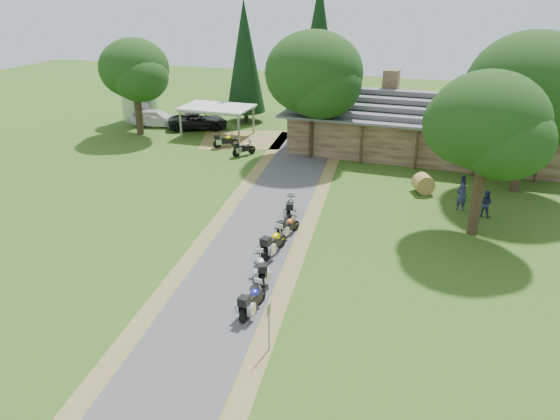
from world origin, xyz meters
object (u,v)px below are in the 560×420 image
(lodge, at_px, (425,123))
(motorcycle_row_d, at_px, (288,225))
(motorcycle_row_b, at_px, (261,267))
(hay_bale, at_px, (423,184))
(motorcycle_row_e, at_px, (290,206))
(motorcycle_carport_a, at_px, (226,140))
(silo, at_px, (138,85))
(carport, at_px, (218,121))
(car_dark_suv, at_px, (198,117))
(motorcycle_row_a, at_px, (253,299))
(car_white_sedan, at_px, (156,115))
(motorcycle_row_c, at_px, (274,241))
(motorcycle_carport_b, at_px, (244,148))

(lodge, bearing_deg, motorcycle_row_d, -105.63)
(motorcycle_row_b, height_order, hay_bale, motorcycle_row_b)
(motorcycle_row_e, relative_size, motorcycle_carport_a, 1.01)
(silo, relative_size, carport, 1.14)
(silo, bearing_deg, motorcycle_carport_a, -26.01)
(silo, xyz_separation_m, motorcycle_row_b, (22.49, -24.81, -2.79))
(car_dark_suv, relative_size, motorcycle_row_a, 3.08)
(car_white_sedan, bearing_deg, motorcycle_row_e, -143.72)
(carport, bearing_deg, motorcycle_row_d, -55.32)
(motorcycle_row_c, relative_size, motorcycle_row_d, 1.16)
(motorcycle_row_b, xyz_separation_m, motorcycle_carport_b, (-8.33, 17.46, -0.00))
(hay_bale, bearing_deg, carport, 156.16)
(silo, relative_size, motorcycle_row_c, 3.34)
(motorcycle_row_b, bearing_deg, motorcycle_row_c, -20.42)
(motorcycle_row_a, xyz_separation_m, motorcycle_carport_a, (-11.31, 21.68, -0.01))
(motorcycle_carport_b, bearing_deg, motorcycle_row_e, -110.98)
(motorcycle_row_d, bearing_deg, motorcycle_row_e, 30.58)
(lodge, bearing_deg, motorcycle_row_c, -103.90)
(car_dark_suv, xyz_separation_m, motorcycle_row_b, (15.59, -23.69, -0.48))
(car_white_sedan, relative_size, motorcycle_carport_b, 3.29)
(motorcycle_row_c, bearing_deg, motorcycle_carport_b, 36.81)
(car_dark_suv, xyz_separation_m, motorcycle_carport_b, (7.26, -6.22, -0.49))
(car_white_sedan, bearing_deg, motorcycle_row_d, -146.69)
(silo, distance_m, motorcycle_row_b, 33.60)
(car_white_sedan, bearing_deg, hay_bale, -123.32)
(motorcycle_row_d, bearing_deg, motorcycle_row_c, -165.02)
(motorcycle_row_b, bearing_deg, lodge, -39.09)
(car_dark_suv, distance_m, motorcycle_carport_a, 6.84)
(motorcycle_row_e, bearing_deg, silo, 34.97)
(hay_bale, bearing_deg, motorcycle_row_b, -112.61)
(motorcycle_row_c, xyz_separation_m, hay_bale, (6.09, 11.37, -0.09))
(motorcycle_row_d, bearing_deg, car_dark_suv, 53.46)
(motorcycle_row_a, height_order, motorcycle_row_e, motorcycle_row_a)
(motorcycle_carport_b, relative_size, hay_bale, 1.52)
(motorcycle_row_e, bearing_deg, motorcycle_carport_a, 23.42)
(motorcycle_row_d, bearing_deg, hay_bale, -19.42)
(carport, xyz_separation_m, motorcycle_row_a, (13.53, -24.79, -0.66))
(carport, bearing_deg, silo, 163.27)
(lodge, xyz_separation_m, motorcycle_row_d, (-5.06, -18.10, -1.85))
(car_white_sedan, bearing_deg, motorcycle_row_c, -150.00)
(motorcycle_row_a, xyz_separation_m, motorcycle_row_c, (-1.01, 5.19, 0.05))
(silo, distance_m, carport, 10.25)
(car_dark_suv, height_order, motorcycle_row_c, car_dark_suv)
(silo, bearing_deg, motorcycle_row_a, -49.84)
(motorcycle_row_a, distance_m, hay_bale, 17.32)
(motorcycle_carport_a, bearing_deg, car_white_sedan, 118.99)
(motorcycle_row_a, bearing_deg, motorcycle_row_d, 12.65)
(motorcycle_row_b, distance_m, motorcycle_carport_b, 19.35)
(motorcycle_row_b, relative_size, hay_bale, 1.52)
(car_dark_suv, relative_size, motorcycle_row_e, 3.10)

